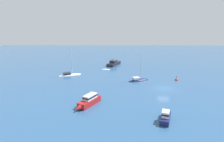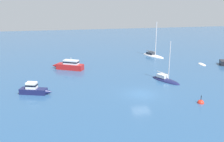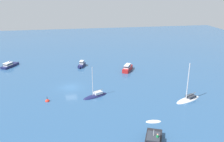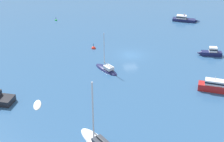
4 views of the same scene
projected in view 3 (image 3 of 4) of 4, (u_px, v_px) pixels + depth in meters
The scene contains 8 objects.
ground_plane at pixel (71, 87), 54.26m from camera, with size 160.00×160.00×0.00m, color #2D5684.
powerboat at pixel (10, 65), 67.95m from camera, with size 4.28×6.39×1.82m.
rib at pixel (153, 122), 40.48m from camera, with size 2.69×1.29×0.38m.
yacht at pixel (188, 99), 48.25m from camera, with size 6.50×4.29×8.13m.
ketch at pixel (96, 96), 49.78m from camera, with size 5.69×3.85×6.89m.
motor_cruiser at pixel (128, 68), 64.95m from camera, with size 4.15×6.07×2.33m.
launch at pixel (82, 65), 67.99m from camera, with size 2.47×4.61×1.67m.
channel_buoy at pixel (47, 101), 47.67m from camera, with size 0.85×0.85×1.45m.
Camera 3 is at (0.58, -50.84, 21.41)m, focal length 38.79 mm.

